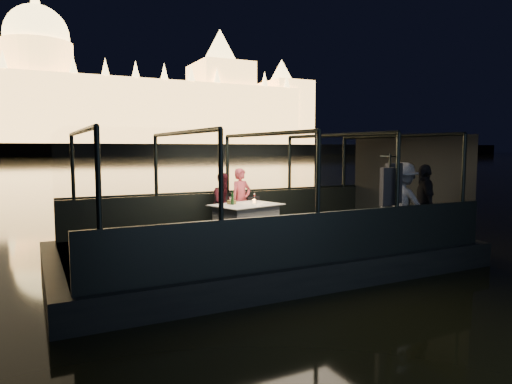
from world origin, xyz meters
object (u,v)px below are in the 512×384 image
passenger_stripe (403,205)px  passenger_dark (424,203)px  dining_table_central (246,221)px  chair_port_left (225,214)px  person_man_maroon (224,201)px  person_woman_coral (241,200)px  wine_bottle (233,198)px  chair_port_right (256,212)px  coat_stand (389,205)px

passenger_stripe → passenger_dark: 0.55m
dining_table_central → chair_port_left: chair_port_left is taller
chair_port_left → person_man_maroon: 0.36m
person_woman_coral → passenger_dark: 4.16m
passenger_dark → person_woman_coral: bearing=-106.8°
person_man_maroon → wine_bottle: (-0.19, -0.95, 0.17)m
person_man_maroon → passenger_stripe: (2.67, -3.13, 0.10)m
person_woman_coral → wine_bottle: bearing=-138.7°
passenger_stripe → person_woman_coral: bearing=16.5°
person_man_maroon → passenger_stripe: bearing=-50.8°
chair_port_right → person_woman_coral: (-0.33, 0.17, 0.30)m
chair_port_right → person_woman_coral: bearing=138.1°
wine_bottle → passenger_stripe: bearing=-37.4°
passenger_stripe → passenger_dark: passenger_stripe is taller
person_woman_coral → passenger_stripe: bearing=-66.4°
coat_stand → passenger_dark: size_ratio=1.13×
coat_stand → passenger_stripe: bearing=21.5°
person_woman_coral → passenger_stripe: 3.78m
person_man_maroon → chair_port_left: bearing=-111.2°
chair_port_right → person_man_maroon: person_man_maroon is taller
dining_table_central → coat_stand: size_ratio=0.76×
wine_bottle → passenger_dark: bearing=-33.3°
passenger_dark → passenger_stripe: bearing=-64.4°
chair_port_left → passenger_stripe: 4.04m
passenger_dark → chair_port_right: bearing=-108.7°
person_man_maroon → passenger_dark: bearing=-46.0°
chair_port_left → passenger_dark: passenger_dark is taller
coat_stand → passenger_dark: (1.13, 0.18, -0.05)m
chair_port_right → passenger_dark: (2.49, -2.89, 0.40)m
chair_port_left → passenger_dark: bearing=-64.4°
dining_table_central → passenger_stripe: passenger_stripe is taller
chair_port_right → person_woman_coral: 0.48m
chair_port_right → wine_bottle: bearing=-158.7°
chair_port_left → passenger_stripe: passenger_stripe is taller
dining_table_central → wine_bottle: wine_bottle is taller
chair_port_left → person_man_maroon: size_ratio=0.61×
passenger_dark → coat_stand: bearing=-50.2°
chair_port_left → passenger_stripe: size_ratio=0.50×
dining_table_central → passenger_dark: 3.81m
chair_port_right → person_man_maroon: 0.83m
coat_stand → wine_bottle: bearing=133.3°
person_woman_coral → person_man_maroon: (-0.39, 0.12, 0.00)m
person_man_maroon → passenger_dark: 4.52m
chair_port_right → passenger_dark: passenger_dark is taller
chair_port_left → wine_bottle: wine_bottle is taller
chair_port_left → person_woman_coral: size_ratio=0.56×
dining_table_central → passenger_dark: bearing=-34.7°
coat_stand → passenger_dark: bearing=9.1°
passenger_dark → wine_bottle: size_ratio=5.36×
coat_stand → chair_port_right: bearing=113.9°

